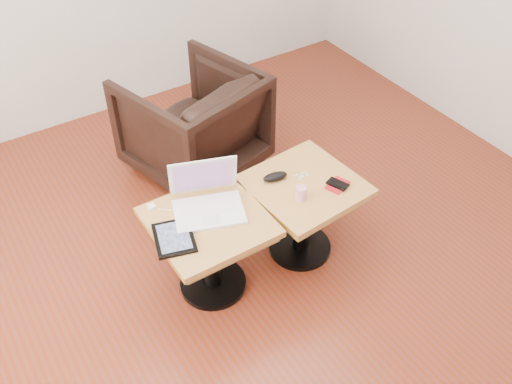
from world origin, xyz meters
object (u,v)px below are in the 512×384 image
side_table_left (210,237)px  striped_cup (301,193)px  side_table_right (303,201)px  laptop (207,200)px  armchair (193,123)px

side_table_left → striped_cup: striped_cup is taller
side_table_left → side_table_right: (0.60, -0.04, 0.00)m
striped_cup → side_table_right: bearing=43.9°
laptop → armchair: (0.41, 0.96, -0.21)m
laptop → armchair: bearing=86.6°
striped_cup → laptop: bearing=155.4°
side_table_left → side_table_right: same height
side_table_right → laptop: bearing=163.0°
side_table_left → laptop: laptop is taller
side_table_left → armchair: bearing=66.6°
side_table_left → laptop: 0.21m
side_table_left → striped_cup: size_ratio=7.48×
side_table_right → striped_cup: 0.22m
striped_cup → armchair: 1.19m
laptop → striped_cup: 0.51m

